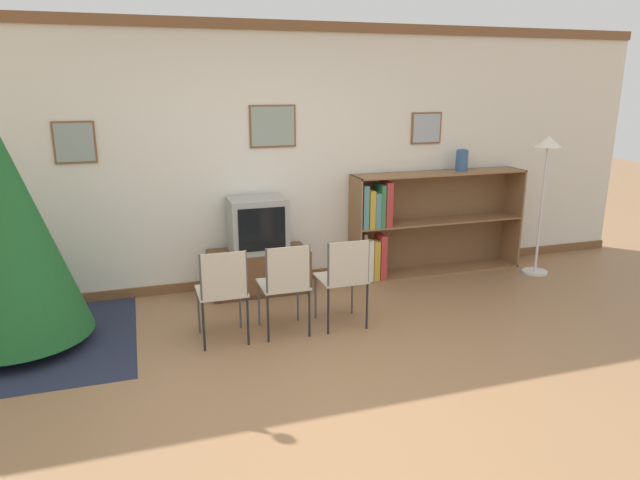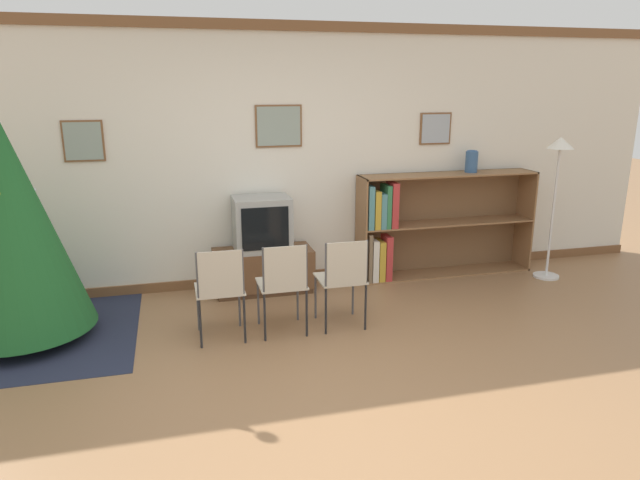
% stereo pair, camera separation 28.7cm
% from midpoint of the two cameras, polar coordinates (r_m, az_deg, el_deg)
% --- Properties ---
extents(ground_plane, '(24.00, 24.00, 0.00)m').
position_cam_midpoint_polar(ground_plane, '(4.12, 3.48, -15.30)').
color(ground_plane, '#936B47').
extents(wall_back, '(9.04, 0.11, 2.70)m').
position_cam_midpoint_polar(wall_back, '(6.00, -3.73, 8.19)').
color(wall_back, silver).
rests_on(wall_back, ground_plane).
extents(area_rug, '(1.81, 1.74, 0.01)m').
position_cam_midpoint_polar(area_rug, '(5.47, -25.90, -8.80)').
color(area_rug, '#23283D').
rests_on(area_rug, ground_plane).
extents(christmas_tree, '(1.16, 1.16, 2.01)m').
position_cam_midpoint_polar(christmas_tree, '(5.16, -27.19, 1.44)').
color(christmas_tree, maroon).
rests_on(christmas_tree, area_rug).
extents(tv_console, '(1.01, 0.44, 0.45)m').
position_cam_midpoint_polar(tv_console, '(5.94, -4.33, -3.04)').
color(tv_console, '#4C311E').
rests_on(tv_console, ground_plane).
extents(television, '(0.57, 0.43, 0.55)m').
position_cam_midpoint_polar(television, '(5.80, -4.42, 1.62)').
color(television, '#9E9E99').
rests_on(television, tv_console).
extents(folding_chair_left, '(0.40, 0.40, 0.82)m').
position_cam_midpoint_polar(folding_chair_left, '(4.75, -8.25, -4.79)').
color(folding_chair_left, '#BCB29E').
rests_on(folding_chair_left, ground_plane).
extents(folding_chair_center, '(0.40, 0.40, 0.82)m').
position_cam_midpoint_polar(folding_chair_center, '(4.83, -1.99, -4.29)').
color(folding_chair_center, '#BCB29E').
rests_on(folding_chair_center, ground_plane).
extents(folding_chair_right, '(0.40, 0.40, 0.82)m').
position_cam_midpoint_polar(folding_chair_right, '(4.97, 3.98, -3.76)').
color(folding_chair_right, '#BCB29E').
rests_on(folding_chair_right, ground_plane).
extents(bookshelf, '(2.02, 0.36, 1.15)m').
position_cam_midpoint_polar(bookshelf, '(6.43, 10.99, 1.33)').
color(bookshelf, olive).
rests_on(bookshelf, ground_plane).
extents(vase, '(0.14, 0.14, 0.24)m').
position_cam_midpoint_polar(vase, '(6.60, 16.14, 7.58)').
color(vase, '#335684').
rests_on(vase, bookshelf).
extents(standing_lamp, '(0.28, 0.28, 1.56)m').
position_cam_midpoint_polar(standing_lamp, '(6.69, 23.82, 6.31)').
color(standing_lamp, silver).
rests_on(standing_lamp, ground_plane).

